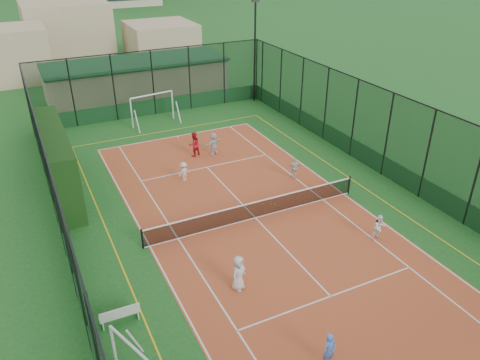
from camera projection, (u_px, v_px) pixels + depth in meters
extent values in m
plane|color=#1D5520|center=(255.00, 218.00, 23.59)|extent=(300.00, 300.00, 0.00)
cube|color=#AD5526|center=(255.00, 218.00, 23.58)|extent=(11.17, 23.97, 0.01)
cube|color=black|center=(58.00, 162.00, 25.19)|extent=(1.25, 8.30, 3.63)
imported|color=silver|center=(239.00, 273.00, 18.58)|extent=(0.90, 0.81, 1.55)
imported|color=#5281E8|center=(329.00, 350.00, 15.31)|extent=(0.50, 0.35, 1.31)
imported|color=white|center=(379.00, 227.00, 21.68)|extent=(0.64, 0.51, 1.28)
imported|color=silver|center=(184.00, 172.00, 26.81)|extent=(0.87, 0.69, 1.18)
imported|color=silver|center=(295.00, 168.00, 27.11)|extent=(0.80, 0.64, 1.27)
imported|color=silver|center=(214.00, 144.00, 29.96)|extent=(1.46, 0.98, 1.51)
imported|color=red|center=(194.00, 144.00, 29.76)|extent=(0.92, 0.81, 1.60)
sphere|color=#CCE033|center=(275.00, 193.00, 25.81)|extent=(0.07, 0.07, 0.07)
sphere|color=#CCE033|center=(238.00, 203.00, 24.77)|extent=(0.07, 0.07, 0.07)
sphere|color=#CCE033|center=(275.00, 205.00, 24.66)|extent=(0.07, 0.07, 0.07)
sphere|color=#CCE033|center=(271.00, 204.00, 24.70)|extent=(0.07, 0.07, 0.07)
sphere|color=#CCE033|center=(269.00, 198.00, 25.29)|extent=(0.07, 0.07, 0.07)
sphere|color=#CCE033|center=(243.00, 205.00, 24.67)|extent=(0.07, 0.07, 0.07)
sphere|color=#CCE033|center=(263.00, 204.00, 24.71)|extent=(0.07, 0.07, 0.07)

